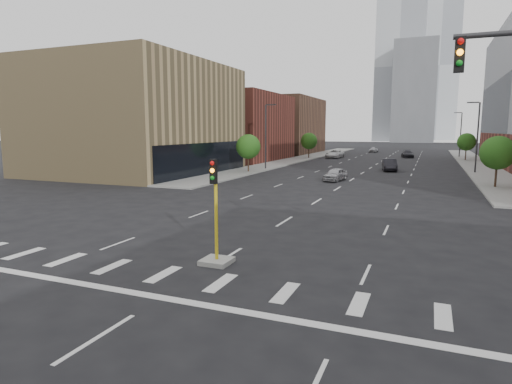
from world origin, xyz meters
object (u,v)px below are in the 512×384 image
Objects in this scene: car_near_left at (335,174)px; car_mid_right at (390,165)px; median_traffic_signal at (216,241)px; car_deep_right at (408,154)px; car_far_left at (335,154)px; car_distant at (374,150)px.

car_mid_right is at bearing 82.01° from car_near_left.
car_deep_right is at bearing 87.16° from median_traffic_signal.
car_mid_right is at bearing -59.40° from car_far_left.
car_far_left reaches higher than car_deep_right.
car_mid_right is at bearing 86.27° from median_traffic_signal.
car_deep_right reaches higher than car_distant.
car_deep_right is (0.81, 30.61, -0.10)m from car_mid_right.
median_traffic_signal reaches higher than car_far_left.
car_far_left reaches higher than car_mid_right.
car_far_left is (-8.16, 38.46, 0.12)m from car_near_left.
car_mid_right is at bearing -73.22° from car_distant.
car_near_left is 62.93m from car_distant.
median_traffic_signal is at bearing -77.91° from car_near_left.
car_distant is at bearing 89.94° from car_mid_right.
car_far_left is 1.48× the size of car_distant.
car_mid_right is 49.18m from car_distant.
car_far_left reaches higher than car_near_left.
car_near_left is 0.83× the size of car_deep_right.
median_traffic_signal is 45.58m from car_mid_right.
car_deep_right is at bearing 28.67° from car_far_left.
car_mid_right is 30.62m from car_deep_right.
median_traffic_signal is at bearing -102.49° from car_deep_right.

